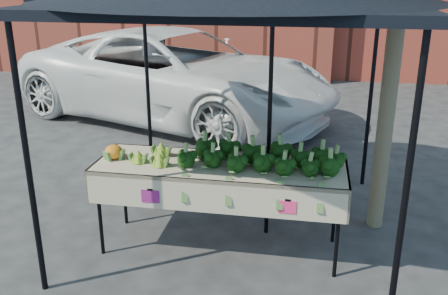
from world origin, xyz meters
The scene contains 6 objects.
ground centered at (0.00, 0.00, 0.00)m, with size 90.00×90.00×0.00m, color #252527.
table centered at (-0.17, -0.15, 0.45)m, with size 2.41×0.83×0.90m.
canopy centered at (-0.10, 0.33, 1.37)m, with size 3.16×3.16×2.74m, color black, non-canonical shape.
broccoli_heap centered at (0.22, -0.12, 1.02)m, with size 1.58×0.55×0.24m, color black.
romanesco_cluster centered at (-0.83, -0.16, 0.99)m, with size 0.41×0.45×0.18m, color #8EB334.
cauliflower_pair centered at (-1.22, -0.20, 0.98)m, with size 0.18×0.18×0.16m, color orange.
Camera 1 is at (0.70, -4.47, 2.62)m, focal length 39.81 mm.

